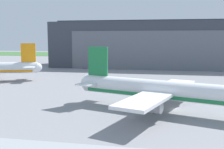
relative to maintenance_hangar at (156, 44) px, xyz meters
name	(u,v)px	position (x,y,z in m)	size (l,w,h in m)	color
ground_plane	(176,109)	(7.13, -84.61, -11.00)	(440.00, 440.00, 0.00)	gray
grass_field_strip	(169,55)	(7.13, 89.38, -10.96)	(440.00, 56.00, 0.08)	#3F6E39
maintenance_hangar	(156,44)	(0.00, 0.00, 0.00)	(100.34, 32.85, 22.92)	#383D47
airliner_near_left	(165,91)	(4.87, -87.04, -6.80)	(37.82, 31.69, 12.44)	white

